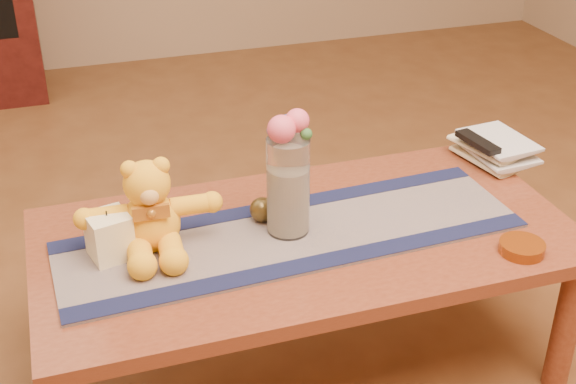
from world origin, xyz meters
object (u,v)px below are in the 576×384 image
object	(u,v)px
pillar_candle	(109,236)
glass_vase	(288,186)
book_bottom	(473,163)
amber_dish	(522,248)
teddy_bear	(149,206)
tv_remote	(478,142)
bronze_ball	(262,209)

from	to	relation	value
pillar_candle	glass_vase	bearing A→B (deg)	-2.66
book_bottom	pillar_candle	bearing A→B (deg)	176.75
amber_dish	teddy_bear	bearing A→B (deg)	160.55
tv_remote	amber_dish	size ratio (longest dim) A/B	1.41
bronze_ball	book_bottom	size ratio (longest dim) A/B	0.30
pillar_candle	amber_dish	distance (m)	1.02
pillar_candle	bronze_ball	size ratio (longest dim) A/B	1.76
teddy_bear	book_bottom	xyz separation A→B (m)	(1.00, 0.15, -0.11)
pillar_candle	glass_vase	distance (m)	0.46
tv_remote	teddy_bear	bearing A→B (deg)	179.02
teddy_bear	glass_vase	xyz separation A→B (m)	(0.35, -0.04, 0.02)
glass_vase	amber_dish	bearing A→B (deg)	-27.05
glass_vase	tv_remote	distance (m)	0.68
pillar_candle	tv_remote	bearing A→B (deg)	8.06
pillar_candle	tv_remote	world-z (taller)	pillar_candle
teddy_bear	glass_vase	world-z (taller)	glass_vase
glass_vase	book_bottom	bearing A→B (deg)	16.05
teddy_bear	tv_remote	xyz separation A→B (m)	(1.00, 0.14, -0.04)
teddy_bear	pillar_candle	xyz separation A→B (m)	(-0.10, -0.02, -0.06)
teddy_bear	pillar_candle	world-z (taller)	teddy_bear
glass_vase	pillar_candle	bearing A→B (deg)	177.34
bronze_ball	glass_vase	bearing A→B (deg)	-53.32
glass_vase	bronze_ball	xyz separation A→B (m)	(-0.05, 0.07, -0.10)
book_bottom	bronze_ball	bearing A→B (deg)	177.84
pillar_candle	tv_remote	distance (m)	1.11
glass_vase	tv_remote	size ratio (longest dim) A/B	1.62
bronze_ball	tv_remote	world-z (taller)	tv_remote
pillar_candle	amber_dish	size ratio (longest dim) A/B	1.02
glass_vase	tv_remote	xyz separation A→B (m)	(0.65, 0.18, -0.05)
bronze_ball	tv_remote	size ratio (longest dim) A/B	0.41
teddy_bear	amber_dish	size ratio (longest dim) A/B	2.97
pillar_candle	glass_vase	world-z (taller)	glass_vase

